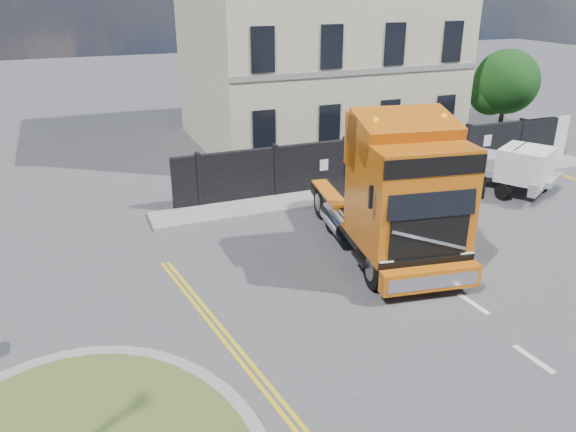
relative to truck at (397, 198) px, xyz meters
name	(u,v)px	position (x,y,z in m)	size (l,w,h in m)	color
ground	(366,319)	(-2.40, -2.67, -1.96)	(120.00, 120.00, 0.00)	#424244
hoarding_fence	(399,157)	(4.15, 6.33, -0.96)	(18.80, 0.25, 2.00)	black
georgian_building	(315,26)	(3.60, 13.83, 3.82)	(12.30, 10.30, 12.80)	#BFB898
tree	(503,85)	(11.97, 9.43, 1.09)	(3.20, 3.20, 4.80)	#382619
pavement_far	(398,186)	(3.60, 5.43, -1.90)	(20.00, 1.60, 0.12)	gray
truck	(397,198)	(0.00, 0.00, 0.00)	(3.82, 7.62, 4.37)	black
flatbed_pickup	(514,167)	(7.54, 3.35, -0.91)	(3.93, 5.14, 1.94)	gray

